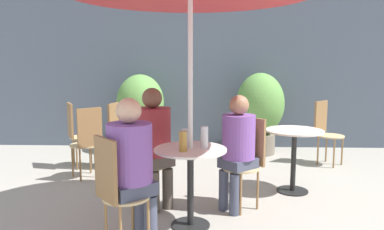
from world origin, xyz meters
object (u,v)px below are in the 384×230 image
bistro_chair_6 (88,137)px  seated_person_0 (237,143)px  bistro_chair_0 (247,155)px  potted_plant_0 (140,106)px  bistro_chair_3 (119,131)px  beer_glass_0 (204,137)px  potted_plant_1 (260,109)px  bistro_chair_2 (115,185)px  seated_person_2 (132,161)px  seated_person_1 (153,138)px  beer_glass_1 (185,137)px  bistro_chair_4 (325,127)px  cafe_table_far (294,146)px  cafe_table_near (190,168)px  beer_glass_2 (183,141)px  bistro_chair_5 (76,130)px  bistro_chair_1 (146,153)px

bistro_chair_6 → seated_person_0: 2.09m
bistro_chair_0 → potted_plant_0: size_ratio=0.72×
bistro_chair_3 → beer_glass_0: (1.22, -1.82, 0.28)m
potted_plant_1 → bistro_chair_2: bearing=-115.6°
seated_person_2 → seated_person_1: bearing=-45.0°
bistro_chair_0 → bistro_chair_3: 2.15m
bistro_chair_0 → beer_glass_1: 0.78m
bistro_chair_4 → seated_person_1: size_ratio=0.75×
cafe_table_far → potted_plant_1: size_ratio=0.55×
cafe_table_near → cafe_table_far: 1.53m
seated_person_2 → beer_glass_2: bearing=-95.8°
bistro_chair_3 → seated_person_2: bearing=-154.8°
beer_glass_2 → seated_person_2: bearing=-144.6°
bistro_chair_0 → seated_person_2: bearing=-90.0°
bistro_chair_6 → bistro_chair_5: bearing=-99.9°
cafe_table_near → beer_glass_0: size_ratio=3.75×
bistro_chair_2 → seated_person_0: size_ratio=0.79×
seated_person_0 → beer_glass_1: size_ratio=7.37×
bistro_chair_6 → cafe_table_near: bearing=93.6°
bistro_chair_6 → beer_glass_1: size_ratio=5.84×
cafe_table_near → bistro_chair_1: size_ratio=0.78×
bistro_chair_0 → bistro_chair_6: size_ratio=1.00×
beer_glass_2 → cafe_table_far: bearing=41.9°
cafe_table_far → bistro_chair_1: 1.72m
seated_person_0 → beer_glass_0: bearing=-83.8°
bistro_chair_5 → seated_person_2: seated_person_2 is taller
bistro_chair_4 → beer_glass_0: bistro_chair_4 is taller
bistro_chair_6 → seated_person_1: seated_person_1 is taller
beer_glass_1 → potted_plant_0: size_ratio=0.12×
cafe_table_near → beer_glass_2: size_ratio=4.11×
bistro_chair_3 → bistro_chair_5: (-0.63, 0.04, 0.00)m
bistro_chair_3 → beer_glass_0: bearing=-136.7°
cafe_table_far → bistro_chair_0: (-0.60, -0.48, 0.00)m
bistro_chair_2 → beer_glass_2: 0.69m
cafe_table_far → bistro_chair_0: bearing=-140.9°
bistro_chair_6 → beer_glass_1: bearing=95.0°
potted_plant_0 → bistro_chair_2: bearing=-83.5°
bistro_chair_0 → beer_glass_1: size_ratio=5.84×
bistro_chair_0 → beer_glass_0: bearing=-85.2°
beer_glass_2 → potted_plant_1: 3.16m
bistro_chair_2 → bistro_chair_3: size_ratio=1.00×
cafe_table_far → potted_plant_0: (-2.13, 1.93, 0.23)m
bistro_chair_4 → beer_glass_0: 2.86m
cafe_table_near → seated_person_2: seated_person_2 is taller
bistro_chair_0 → seated_person_1: size_ratio=0.75×
cafe_table_far → potted_plant_0: 2.89m
bistro_chair_5 → seated_person_2: size_ratio=0.76×
bistro_chair_1 → potted_plant_0: 2.40m
seated_person_2 → bistro_chair_6: bearing=-13.6°
bistro_chair_1 → bistro_chair_2: 1.07m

